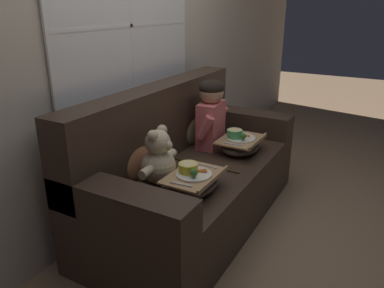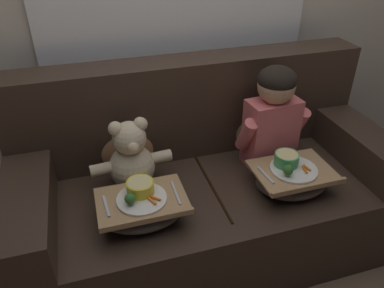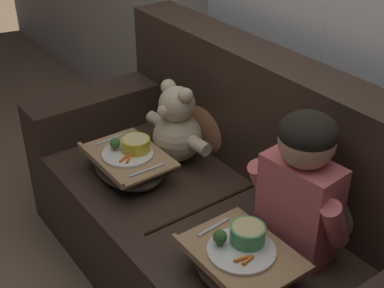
{
  "view_description": "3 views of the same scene",
  "coord_description": "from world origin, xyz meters",
  "views": [
    {
      "loc": [
        -2.24,
        -1.21,
        1.6
      ],
      "look_at": [
        -0.12,
        -0.03,
        0.68
      ],
      "focal_mm": 35.0,
      "sensor_mm": 36.0,
      "label": 1
    },
    {
      "loc": [
        -0.54,
        -1.48,
        1.69
      ],
      "look_at": [
        -0.06,
        0.09,
        0.66
      ],
      "focal_mm": 35.0,
      "sensor_mm": 36.0,
      "label": 2
    },
    {
      "loc": [
        1.39,
        -1.12,
        1.83
      ],
      "look_at": [
        -0.1,
        -0.04,
        0.73
      ],
      "focal_mm": 50.0,
      "sensor_mm": 36.0,
      "label": 3
    }
  ],
  "objects": [
    {
      "name": "child_figure",
      "position": [
        0.38,
        0.08,
        0.78
      ],
      "size": [
        0.41,
        0.21,
        0.56
      ],
      "color": "#DB6666",
      "rests_on": "couch"
    },
    {
      "name": "throw_pillow_behind_child",
      "position": [
        0.38,
        0.27,
        0.64
      ],
      "size": [
        0.35,
        0.17,
        0.36
      ],
      "color": "#898456",
      "rests_on": "couch"
    },
    {
      "name": "ground_plane",
      "position": [
        0.0,
        0.0,
        0.0
      ],
      "size": [
        14.0,
        14.0,
        0.0
      ],
      "primitive_type": "plane",
      "color": "#8E7051"
    },
    {
      "name": "lap_tray_child",
      "position": [
        0.38,
        -0.18,
        0.54
      ],
      "size": [
        0.39,
        0.3,
        0.19
      ],
      "color": "#473D33",
      "rests_on": "child_figure"
    },
    {
      "name": "throw_pillow_behind_teddy",
      "position": [
        -0.38,
        0.27,
        0.64
      ],
      "size": [
        0.36,
        0.17,
        0.37
      ],
      "color": "#B2754C",
      "rests_on": "couch"
    },
    {
      "name": "lap_tray_teddy",
      "position": [
        -0.38,
        -0.18,
        0.54
      ],
      "size": [
        0.4,
        0.29,
        0.18
      ],
      "color": "#473D33",
      "rests_on": "teddy_bear"
    },
    {
      "name": "wall_back_with_window",
      "position": [
        0.0,
        0.59,
        1.31
      ],
      "size": [
        8.0,
        0.08,
        2.6
      ],
      "color": "beige",
      "rests_on": "ground_plane"
    },
    {
      "name": "couch",
      "position": [
        0.0,
        0.07,
        0.37
      ],
      "size": [
        1.97,
        0.9,
        1.03
      ],
      "color": "#38281E",
      "rests_on": "ground_plane"
    },
    {
      "name": "teddy_bear",
      "position": [
        -0.38,
        0.07,
        0.64
      ],
      "size": [
        0.42,
        0.29,
        0.39
      ],
      "color": "beige",
      "rests_on": "couch"
    }
  ]
}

